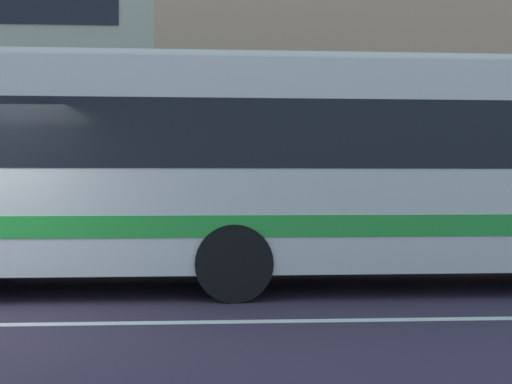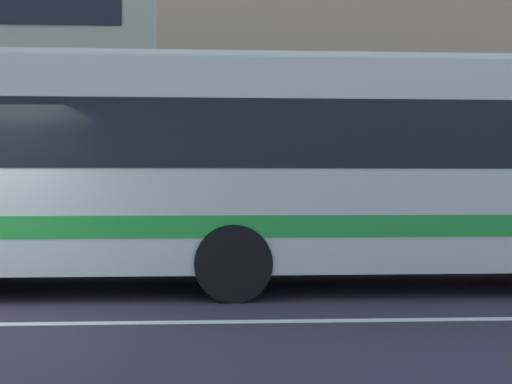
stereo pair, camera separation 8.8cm
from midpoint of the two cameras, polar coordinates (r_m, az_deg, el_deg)
name	(u,v)px [view 2 (the right image)]	position (r m, az deg, el deg)	size (l,w,h in m)	color
hedge_row_far	(93,234)	(13.08, -14.51, -3.72)	(12.98, 1.10, 1.00)	#396A26
apartment_block_right	(437,34)	(23.94, 16.35, 13.74)	(18.70, 11.86, 13.82)	tan
transit_bus	(279,165)	(9.16, 2.38, 2.48)	(11.28, 2.65, 3.25)	silver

